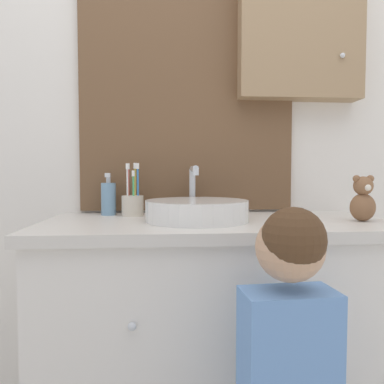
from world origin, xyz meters
The scene contains 6 objects.
wall_back centered at (0.02, 0.62, 1.29)m, with size 3.20×0.18×2.50m.
vanity_counter centered at (0.00, 0.32, 0.45)m, with size 1.17×0.56×0.90m.
sink_basin centered at (-0.06, 0.32, 0.94)m, with size 0.35×0.40×0.19m.
toothbrush_holder centered at (-0.29, 0.48, 0.95)m, with size 0.08×0.08×0.20m.
soap_dispenser centered at (-0.39, 0.51, 0.96)m, with size 0.06×0.06×0.16m.
teddy_bear centered at (0.49, 0.26, 0.97)m, with size 0.08×0.07×0.15m.
Camera 1 is at (-0.18, -0.94, 1.06)m, focal length 35.00 mm.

